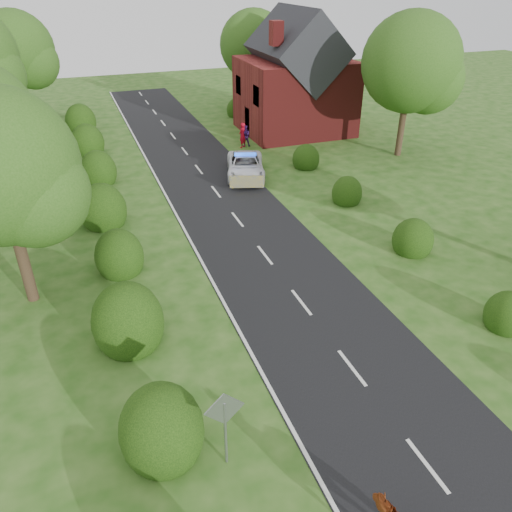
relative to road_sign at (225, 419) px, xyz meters
name	(u,v)px	position (x,y,z in m)	size (l,w,h in m)	color
ground	(427,466)	(5.00, -2.00, -1.65)	(120.00, 120.00, 0.00)	#215012
road	(244,228)	(5.00, 13.00, -1.64)	(6.00, 70.00, 0.02)	black
road_markings	(226,252)	(3.40, 10.93, -1.63)	(4.96, 70.00, 0.01)	white
hedgerow_left	(120,271)	(-1.51, 9.69, -0.91)	(2.75, 50.41, 3.00)	black
hedgerow_right	(398,229)	(11.60, 9.21, -1.10)	(2.10, 45.78, 2.10)	black
tree_left_a	(7,174)	(-4.75, 9.86, 3.69)	(5.74, 5.60, 8.38)	#332316
tree_left_d	(20,53)	(-5.23, 37.85, 3.98)	(6.15, 6.00, 8.89)	#332316
tree_right_b	(416,67)	(19.29, 19.84, 4.28)	(6.56, 6.40, 9.40)	#332316
tree_right_c	(257,48)	(14.27, 35.85, 3.69)	(6.15, 6.00, 8.58)	#332316
road_sign	(225,419)	(0.00, 0.00, 0.00)	(1.06, 0.08, 2.53)	gray
house	(295,83)	(14.49, 28.00, 2.13)	(8.00, 7.40, 9.17)	maroon
police_van	(246,166)	(7.50, 19.80, -0.97)	(3.63, 5.40, 1.52)	white
pedestrian_red	(242,135)	(9.22, 25.41, -0.74)	(0.66, 0.44, 1.82)	#A7081A
pedestrian_purple	(245,136)	(9.52, 25.65, -0.87)	(0.76, 0.59, 1.56)	#37175A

